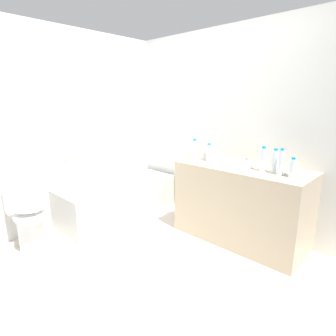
{
  "coord_description": "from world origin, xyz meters",
  "views": [
    {
      "loc": [
        -1.54,
        -1.86,
        1.55
      ],
      "look_at": [
        0.58,
        0.13,
        0.83
      ],
      "focal_mm": 29.62,
      "sensor_mm": 36.0,
      "label": 1
    }
  ],
  "objects_px": {
    "water_bottle_3": "(263,159)",
    "drinking_glass_0": "(221,159)",
    "bathtub": "(118,198)",
    "water_bottle_5": "(195,150)",
    "toilet_paper_roll": "(8,254)",
    "water_bottle_1": "(293,168)",
    "water_bottle_0": "(281,162)",
    "drinking_glass_1": "(205,156)",
    "water_bottle_2": "(209,153)",
    "sink_faucet": "(246,160)",
    "toilet": "(28,216)",
    "soap_dish": "(289,173)",
    "sink_basin": "(237,164)",
    "water_bottle_4": "(275,161)"
  },
  "relations": [
    {
      "from": "water_bottle_3",
      "to": "drinking_glass_0",
      "type": "bearing_deg",
      "value": 86.53
    },
    {
      "from": "bathtub",
      "to": "water_bottle_5",
      "type": "bearing_deg",
      "value": -60.92
    },
    {
      "from": "toilet_paper_roll",
      "to": "water_bottle_1",
      "type": "bearing_deg",
      "value": -46.56
    },
    {
      "from": "water_bottle_0",
      "to": "drinking_glass_1",
      "type": "relative_size",
      "value": 2.81
    },
    {
      "from": "bathtub",
      "to": "water_bottle_2",
      "type": "height_order",
      "value": "bathtub"
    },
    {
      "from": "drinking_glass_0",
      "to": "water_bottle_5",
      "type": "bearing_deg",
      "value": 99.42
    },
    {
      "from": "bathtub",
      "to": "sink_faucet",
      "type": "bearing_deg",
      "value": -63.6
    },
    {
      "from": "toilet",
      "to": "drinking_glass_0",
      "type": "relative_size",
      "value": 8.33
    },
    {
      "from": "water_bottle_3",
      "to": "soap_dish",
      "type": "distance_m",
      "value": 0.27
    },
    {
      "from": "toilet",
      "to": "drinking_glass_1",
      "type": "distance_m",
      "value": 2.05
    },
    {
      "from": "water_bottle_5",
      "to": "drinking_glass_0",
      "type": "height_order",
      "value": "water_bottle_5"
    },
    {
      "from": "drinking_glass_0",
      "to": "drinking_glass_1",
      "type": "height_order",
      "value": "drinking_glass_1"
    },
    {
      "from": "sink_basin",
      "to": "drinking_glass_0",
      "type": "bearing_deg",
      "value": 83.32
    },
    {
      "from": "water_bottle_4",
      "to": "sink_basin",
      "type": "bearing_deg",
      "value": 91.58
    },
    {
      "from": "water_bottle_3",
      "to": "water_bottle_4",
      "type": "xyz_separation_m",
      "value": [
        0.02,
        -0.11,
        -0.01
      ]
    },
    {
      "from": "sink_basin",
      "to": "drinking_glass_0",
      "type": "height_order",
      "value": "drinking_glass_0"
    },
    {
      "from": "toilet",
      "to": "drinking_glass_1",
      "type": "bearing_deg",
      "value": 64.84
    },
    {
      "from": "toilet",
      "to": "drinking_glass_1",
      "type": "relative_size",
      "value": 7.85
    },
    {
      "from": "sink_basin",
      "to": "water_bottle_4",
      "type": "relative_size",
      "value": 1.36
    },
    {
      "from": "toilet",
      "to": "soap_dish",
      "type": "distance_m",
      "value": 2.67
    },
    {
      "from": "toilet",
      "to": "toilet_paper_roll",
      "type": "distance_m",
      "value": 0.4
    },
    {
      "from": "water_bottle_5",
      "to": "drinking_glass_1",
      "type": "bearing_deg",
      "value": -56.52
    },
    {
      "from": "bathtub",
      "to": "water_bottle_0",
      "type": "bearing_deg",
      "value": -75.81
    },
    {
      "from": "toilet",
      "to": "soap_dish",
      "type": "bearing_deg",
      "value": 46.07
    },
    {
      "from": "toilet",
      "to": "drinking_glass_0",
      "type": "distance_m",
      "value": 2.17
    },
    {
      "from": "toilet",
      "to": "sink_basin",
      "type": "relative_size",
      "value": 2.21
    },
    {
      "from": "bathtub",
      "to": "water_bottle_5",
      "type": "height_order",
      "value": "bathtub"
    },
    {
      "from": "sink_basin",
      "to": "water_bottle_1",
      "type": "xyz_separation_m",
      "value": [
        -0.05,
        -0.58,
        0.07
      ]
    },
    {
      "from": "toilet",
      "to": "water_bottle_4",
      "type": "xyz_separation_m",
      "value": [
        1.67,
        -1.87,
        0.6
      ]
    },
    {
      "from": "drinking_glass_1",
      "to": "toilet_paper_roll",
      "type": "height_order",
      "value": "drinking_glass_1"
    },
    {
      "from": "drinking_glass_0",
      "to": "water_bottle_0",
      "type": "bearing_deg",
      "value": -95.51
    },
    {
      "from": "water_bottle_3",
      "to": "water_bottle_4",
      "type": "height_order",
      "value": "water_bottle_3"
    },
    {
      "from": "toilet",
      "to": "sink_basin",
      "type": "bearing_deg",
      "value": 54.17
    },
    {
      "from": "soap_dish",
      "to": "water_bottle_1",
      "type": "bearing_deg",
      "value": -146.27
    },
    {
      "from": "drinking_glass_0",
      "to": "soap_dish",
      "type": "relative_size",
      "value": 0.96
    },
    {
      "from": "sink_basin",
      "to": "water_bottle_5",
      "type": "distance_m",
      "value": 0.57
    },
    {
      "from": "toilet",
      "to": "sink_faucet",
      "type": "distance_m",
      "value": 2.43
    },
    {
      "from": "water_bottle_1",
      "to": "sink_basin",
      "type": "bearing_deg",
      "value": 85.57
    },
    {
      "from": "water_bottle_2",
      "to": "sink_faucet",
      "type": "bearing_deg",
      "value": -61.96
    },
    {
      "from": "sink_basin",
      "to": "drinking_glass_1",
      "type": "relative_size",
      "value": 3.56
    },
    {
      "from": "sink_basin",
      "to": "water_bottle_4",
      "type": "bearing_deg",
      "value": -88.42
    },
    {
      "from": "sink_basin",
      "to": "water_bottle_2",
      "type": "bearing_deg",
      "value": 90.65
    },
    {
      "from": "soap_dish",
      "to": "water_bottle_2",
      "type": "bearing_deg",
      "value": 92.72
    },
    {
      "from": "water_bottle_4",
      "to": "soap_dish",
      "type": "relative_size",
      "value": 2.67
    },
    {
      "from": "sink_basin",
      "to": "water_bottle_3",
      "type": "height_order",
      "value": "water_bottle_3"
    },
    {
      "from": "water_bottle_5",
      "to": "drinking_glass_1",
      "type": "xyz_separation_m",
      "value": [
        0.07,
        -0.1,
        -0.07
      ]
    },
    {
      "from": "toilet",
      "to": "toilet_paper_roll",
      "type": "xyz_separation_m",
      "value": [
        -0.25,
        -0.08,
        -0.3
      ]
    },
    {
      "from": "drinking_glass_0",
      "to": "soap_dish",
      "type": "height_order",
      "value": "drinking_glass_0"
    },
    {
      "from": "water_bottle_2",
      "to": "soap_dish",
      "type": "relative_size",
      "value": 2.35
    },
    {
      "from": "water_bottle_3",
      "to": "toilet_paper_roll",
      "type": "distance_m",
      "value": 2.7
    }
  ]
}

